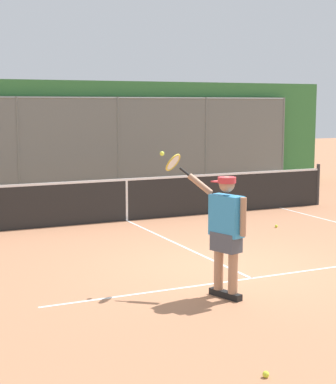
# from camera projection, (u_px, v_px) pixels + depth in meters

# --- Properties ---
(ground_plane) EXTENTS (60.00, 60.00, 0.00)m
(ground_plane) POSITION_uv_depth(u_px,v_px,m) (227.00, 267.00, 10.12)
(ground_plane) COLOR #B27551
(court_line_markings) EXTENTS (8.39, 9.52, 0.01)m
(court_line_markings) POSITION_uv_depth(u_px,v_px,m) (264.00, 284.00, 9.16)
(court_line_markings) COLOR white
(court_line_markings) RESTS_ON ground
(fence_backdrop) EXTENTS (17.81, 1.37, 3.30)m
(fence_backdrop) POSITION_uv_depth(u_px,v_px,m) (64.00, 137.00, 18.52)
(fence_backdrop) COLOR slate
(fence_backdrop) RESTS_ON ground
(tennis_net) EXTENTS (10.78, 0.09, 1.07)m
(tennis_net) POSITION_uv_depth(u_px,v_px,m) (127.00, 199.00, 14.08)
(tennis_net) COLOR #2D2D2D
(tennis_net) RESTS_ON ground
(tennis_player) EXTENTS (0.78, 1.25, 1.96)m
(tennis_player) POSITION_uv_depth(u_px,v_px,m) (225.00, 227.00, 8.40)
(tennis_player) COLOR black
(tennis_player) RESTS_ON ground
(tennis_ball_mid_court) EXTENTS (0.07, 0.07, 0.07)m
(tennis_ball_mid_court) POSITION_uv_depth(u_px,v_px,m) (276.00, 226.00, 13.33)
(tennis_ball_mid_court) COLOR #CCDB33
(tennis_ball_mid_court) RESTS_ON ground
(tennis_ball_by_sideline) EXTENTS (0.07, 0.07, 0.07)m
(tennis_ball_by_sideline) POSITION_uv_depth(u_px,v_px,m) (266.00, 374.00, 6.03)
(tennis_ball_by_sideline) COLOR #CCDB33
(tennis_ball_by_sideline) RESTS_ON ground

